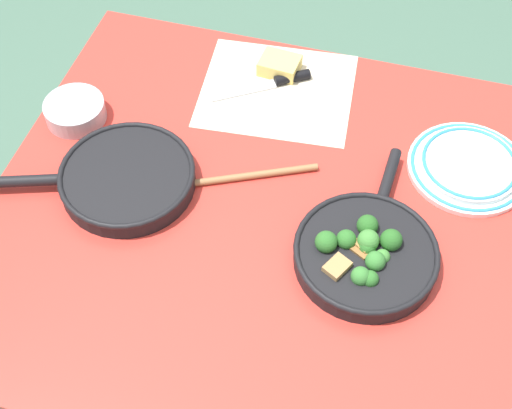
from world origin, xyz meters
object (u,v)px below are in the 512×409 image
at_px(prep_bowl_steel, 75,111).
at_px(grater_knife, 275,82).
at_px(skillet_broccoli, 365,252).
at_px(dinner_plate_stack, 469,166).
at_px(skillet_eggs, 126,178).
at_px(cheese_block, 280,66).
at_px(wooden_spoon, 203,182).

bearing_deg(prep_bowl_steel, grater_knife, 29.15).
height_order(skillet_broccoli, dinner_plate_stack, skillet_broccoli).
bearing_deg(prep_bowl_steel, skillet_eggs, -39.34).
bearing_deg(grater_knife, skillet_broccoli, 91.30).
distance_m(dinner_plate_stack, prep_bowl_steel, 0.87).
relative_size(cheese_block, prep_bowl_steel, 0.71).
bearing_deg(skillet_broccoli, skillet_eggs, 87.54).
bearing_deg(skillet_broccoli, dinner_plate_stack, -27.79).
relative_size(wooden_spoon, prep_bowl_steel, 2.76).
distance_m(cheese_block, prep_bowl_steel, 0.49).
bearing_deg(wooden_spoon, skillet_broccoli, 139.89).
bearing_deg(skillet_eggs, grater_knife, -139.55).
relative_size(skillet_broccoli, dinner_plate_stack, 1.61).
distance_m(skillet_broccoli, wooden_spoon, 0.37).
bearing_deg(cheese_block, dinner_plate_stack, -22.02).
relative_size(skillet_broccoli, wooden_spoon, 1.11).
distance_m(skillet_eggs, grater_knife, 0.44).
bearing_deg(skillet_broccoli, cheese_block, 34.91).
relative_size(skillet_eggs, prep_bowl_steel, 3.10).
distance_m(grater_knife, dinner_plate_stack, 0.48).
relative_size(grater_knife, prep_bowl_steel, 1.60).
xyz_separation_m(skillet_eggs, grater_knife, (0.22, 0.38, -0.01)).
xyz_separation_m(skillet_eggs, wooden_spoon, (0.15, 0.04, -0.01)).
relative_size(wooden_spoon, grater_knife, 1.72).
height_order(wooden_spoon, grater_knife, grater_knife).
bearing_deg(wooden_spoon, prep_bowl_steel, -43.07).
xyz_separation_m(wooden_spoon, prep_bowl_steel, (-0.34, 0.11, 0.01)).
relative_size(skillet_eggs, wooden_spoon, 1.12).
bearing_deg(skillet_eggs, prep_bowl_steel, -58.30).
relative_size(skillet_eggs, grater_knife, 1.93).
bearing_deg(cheese_block, wooden_spoon, -100.10).
height_order(skillet_broccoli, grater_knife, skillet_broccoli).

